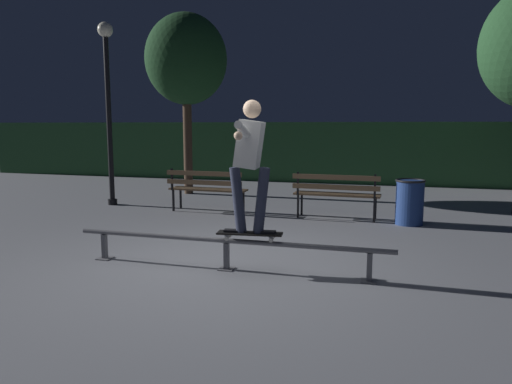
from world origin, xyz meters
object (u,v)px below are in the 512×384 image
Objects in this scene: skateboarder at (250,155)px; skateboard at (250,234)px; trash_can at (410,201)px; tree_far_left at (186,60)px; grind_rail at (226,245)px; park_bench_leftmost at (206,186)px; park_bench_left_center at (336,191)px; lamp_post_left at (108,91)px.

skateboard is at bearing -173.50° from skateboarder.
skateboard is 3.90m from trash_can.
grind_rail is at bearing -62.26° from tree_far_left.
park_bench_leftmost is (-1.94, 3.48, -0.86)m from skateboarder.
skateboarder is 7.03m from tree_far_left.
park_bench_leftmost is 2.58m from park_bench_left_center.
lamp_post_left is at bearing 176.07° from trash_can.
tree_far_left reaches higher than skateboarder.
skateboarder is 0.96× the size of park_bench_left_center.
trash_can is (2.24, 3.37, 0.11)m from grind_rail.
skateboard is at bearing -100.52° from park_bench_left_center.
park_bench_left_center is (0.64, 3.48, -0.86)m from skateboarder.
skateboard is 0.20× the size of lamp_post_left.
skateboard is 6.09m from lamp_post_left.
park_bench_left_center is at bearing 74.86° from grind_rail.
lamp_post_left reaches higher than skateboard.
park_bench_leftmost is at bearing 178.42° from trash_can.
lamp_post_left is at bearing 138.53° from skateboarder.
trash_can is at bearing 56.39° from grind_rail.
skateboarder reaches higher than skateboard.
grind_rail is 2.47× the size of park_bench_left_center.
tree_far_left is at bearing 121.19° from park_bench_leftmost.
park_bench_left_center is 0.36× the size of tree_far_left.
skateboarder reaches higher than trash_can.
tree_far_left is at bearing 155.00° from trash_can.
skateboard is 0.51× the size of skateboarder.
skateboard is 7.34m from tree_far_left.
lamp_post_left reaches higher than trash_can.
trash_can is at bearing -3.93° from lamp_post_left.
tree_far_left is 5.61× the size of trash_can.
tree_far_left is (-4.02, 2.37, 2.80)m from park_bench_left_center.
skateboarder reaches higher than grind_rail.
park_bench_left_center is 5.32m from lamp_post_left.
lamp_post_left is (-4.00, 3.80, 2.18)m from grind_rail.
skateboarder is 4.08m from park_bench_leftmost.
skateboarder is 0.96× the size of park_bench_leftmost.
skateboarder is at bearing -100.47° from park_bench_left_center.
skateboarder is 0.35× the size of tree_far_left.
park_bench_left_center reaches higher than grind_rail.
lamp_post_left is at bearing 136.48° from grind_rail.
park_bench_left_center reaches higher than skateboard.
trash_can is at bearing -25.00° from tree_far_left.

